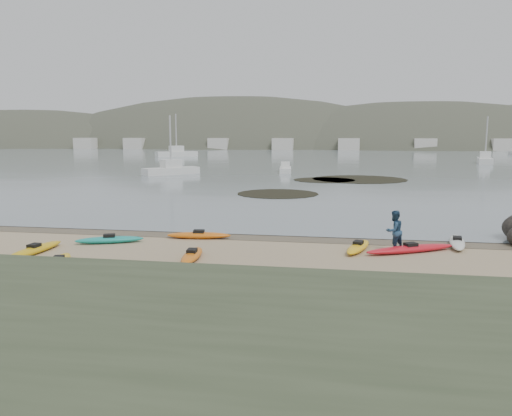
# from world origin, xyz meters

# --- Properties ---
(ground) EXTENTS (600.00, 600.00, 0.00)m
(ground) POSITION_xyz_m (0.00, 0.00, 0.00)
(ground) COLOR tan
(ground) RESTS_ON ground
(wet_sand) EXTENTS (60.00, 60.00, 0.00)m
(wet_sand) POSITION_xyz_m (0.00, -0.30, 0.00)
(wet_sand) COLOR brown
(wet_sand) RESTS_ON ground
(water) EXTENTS (1200.00, 1200.00, 0.00)m
(water) POSITION_xyz_m (0.00, 300.00, 0.01)
(water) COLOR slate
(water) RESTS_ON ground
(bluff) EXTENTS (60.00, 8.00, 2.00)m
(bluff) POSITION_xyz_m (0.00, -17.50, 1.00)
(bluff) COLOR #475138
(bluff) RESTS_ON ground
(kayaks) EXTENTS (20.59, 10.49, 0.34)m
(kayaks) POSITION_xyz_m (-0.28, -3.66, 0.17)
(kayaks) COLOR gold
(kayaks) RESTS_ON ground
(person_east) EXTENTS (1.19, 1.16, 1.92)m
(person_east) POSITION_xyz_m (6.97, -2.50, 0.96)
(person_east) COLOR navy
(person_east) RESTS_ON ground
(kelp_mats) EXTENTS (17.16, 25.60, 0.04)m
(kelp_mats) POSITION_xyz_m (3.84, 30.75, 0.03)
(kelp_mats) COLOR black
(kelp_mats) RESTS_ON water
(moored_boats) EXTENTS (92.12, 83.14, 1.39)m
(moored_boats) POSITION_xyz_m (-1.19, 78.06, 0.60)
(moored_boats) COLOR silver
(moored_boats) RESTS_ON ground
(far_hills) EXTENTS (550.00, 135.00, 80.00)m
(far_hills) POSITION_xyz_m (39.38, 193.97, -15.93)
(far_hills) COLOR #384235
(far_hills) RESTS_ON ground
(far_town) EXTENTS (199.00, 5.00, 4.00)m
(far_town) POSITION_xyz_m (6.00, 145.00, 2.00)
(far_town) COLOR beige
(far_town) RESTS_ON ground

